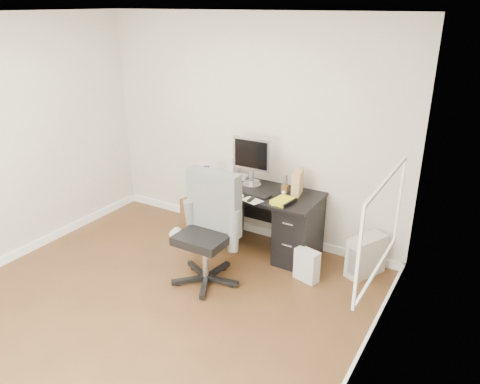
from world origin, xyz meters
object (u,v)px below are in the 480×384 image
Objects in this scene: desk at (256,217)px; office_chair at (204,232)px; lcd_monitor at (252,162)px; wicker_basket at (205,215)px; keyboard at (254,194)px; pc_tower at (366,256)px.

office_chair reaches higher than desk.
lcd_monitor reaches higher than desk.
wicker_basket is at bearing 124.79° from office_chair.
keyboard is 0.87× the size of pc_tower.
desk is at bearing 111.63° from keyboard.
lcd_monitor is at bearing 3.58° from wicker_basket.
lcd_monitor is 1.33× the size of pc_tower.
pc_tower is 2.11m from wicker_basket.
office_chair is 1.78m from pc_tower.
desk is 3.86× the size of keyboard.
office_chair is at bearing -96.08° from desk.
keyboard is (0.16, -0.24, -0.29)m from lcd_monitor.
pc_tower is (1.42, 1.01, -0.37)m from office_chair.
desk is at bearing 83.94° from office_chair.
pc_tower is at bearing 35.45° from office_chair.
desk is 1.34m from pc_tower.
pc_tower is at bearing -2.30° from lcd_monitor.
keyboard reaches higher than wicker_basket.
pc_tower is at bearing 3.18° from desk.
keyboard is 0.86× the size of wicker_basket.
lcd_monitor is at bearing 130.44° from keyboard.
desk is 0.81m from wicker_basket.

